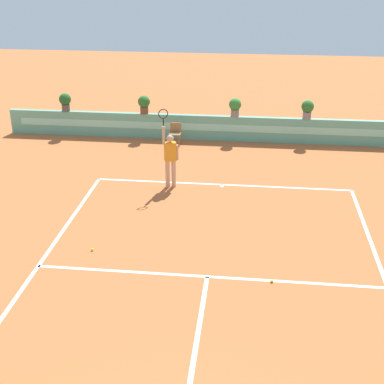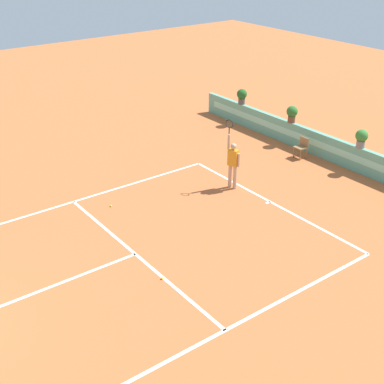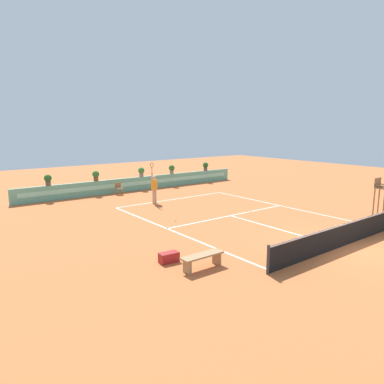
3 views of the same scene
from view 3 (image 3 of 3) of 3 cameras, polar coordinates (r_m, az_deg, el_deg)
ground_plane at (r=19.13m, az=7.01°, el=-4.01°), size 60.00×60.00×0.00m
court_lines at (r=19.64m, az=5.54°, el=-3.60°), size 8.32×11.94×0.01m
net at (r=15.46m, az=22.86°, el=-6.30°), size 8.92×0.10×1.00m
back_wall_barrier at (r=27.27m, az=-8.39°, el=1.36°), size 18.00×0.21×1.00m
umpire_chair at (r=20.89m, az=27.96°, el=-0.18°), size 0.60×0.60×2.14m
ball_kid_chair at (r=25.70m, az=-11.64°, el=0.65°), size 0.44×0.44×0.85m
bench_courtside at (r=12.21m, az=1.68°, el=-10.53°), size 1.60×0.44×0.51m
gear_bag at (r=12.86m, az=-3.71°, el=-10.38°), size 0.73×0.42×0.36m
tennis_player at (r=22.24m, az=-6.07°, el=0.80°), size 0.59×0.33×2.58m
tennis_ball_near_baseline at (r=18.21m, az=-2.64°, el=-4.58°), size 0.07×0.07×0.07m
tennis_ball_mid_court at (r=20.40m, az=9.36°, el=-3.07°), size 0.07×0.07×0.07m
potted_plant_far_left at (r=24.66m, az=-22.06°, el=1.89°), size 0.48×0.48×0.72m
potted_plant_left at (r=25.68m, az=-15.13°, el=2.61°), size 0.48×0.48×0.72m
potted_plant_centre at (r=27.23m, az=-8.12°, el=3.29°), size 0.48×0.48×0.72m
potted_plant_far_right at (r=30.78m, az=2.17°, el=4.20°), size 0.48×0.48×0.72m
potted_plant_right at (r=28.68m, az=-3.27°, el=3.73°), size 0.48×0.48×0.72m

